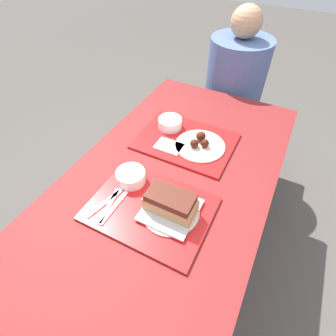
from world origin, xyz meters
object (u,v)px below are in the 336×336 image
Objects in this scene: brisket_sandwich_plate at (170,205)px; wings_plate_far at (200,144)px; bowl_coleslaw_near at (131,176)px; tray_far at (186,141)px; bowl_coleslaw_far at (170,123)px; tray_near at (150,208)px; person_seated_across at (236,76)px.

wings_plate_far is (-0.04, 0.40, -0.03)m from brisket_sandwich_plate.
tray_far is at bearing 75.17° from bowl_coleslaw_near.
bowl_coleslaw_far is at bearing 116.95° from brisket_sandwich_plate.
bowl_coleslaw_far is (-0.02, 0.40, 0.00)m from bowl_coleslaw_near.
brisket_sandwich_plate is (0.08, 0.02, 0.05)m from tray_near.
tray_near is 2.08× the size of brisket_sandwich_plate.
brisket_sandwich_plate is (0.12, -0.41, 0.05)m from tray_far.
wings_plate_far is (0.17, 0.33, -0.02)m from bowl_coleslaw_near.
person_seated_across reaches higher than bowl_coleslaw_near.
tray_far is at bearing 96.13° from tray_near.
brisket_sandwich_plate is at bearing -73.31° from tray_far.
person_seated_across is (-0.05, 0.76, -0.01)m from wings_plate_far.
wings_plate_far reaches higher than bowl_coleslaw_far.
brisket_sandwich_plate is at bearing -85.12° from person_seated_across.
person_seated_across reaches higher than wings_plate_far.
brisket_sandwich_plate is at bearing -63.05° from bowl_coleslaw_far.
bowl_coleslaw_near is at bearing -104.83° from tray_far.
tray_near is at bearing -166.57° from brisket_sandwich_plate.
bowl_coleslaw_far is (-0.11, 0.06, 0.03)m from tray_far.
bowl_coleslaw_far is at bearing 108.32° from tray_near.
bowl_coleslaw_far is at bearing 93.35° from bowl_coleslaw_near.
bowl_coleslaw_far is 0.17× the size of person_seated_across.
tray_far is 0.08m from wings_plate_far.
bowl_coleslaw_near is 0.17× the size of person_seated_across.
bowl_coleslaw_far is at bearing 153.27° from tray_far.
wings_plate_far is (0.19, -0.07, -0.02)m from bowl_coleslaw_far.
bowl_coleslaw_near is (-0.14, 0.08, 0.03)m from tray_near.
brisket_sandwich_plate reaches higher than tray_far.
bowl_coleslaw_near is at bearing 163.13° from brisket_sandwich_plate.
bowl_coleslaw_near is 0.55× the size of brisket_sandwich_plate.
bowl_coleslaw_near is 1.00× the size of bowl_coleslaw_far.
tray_far is at bearing -91.77° from person_seated_across.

